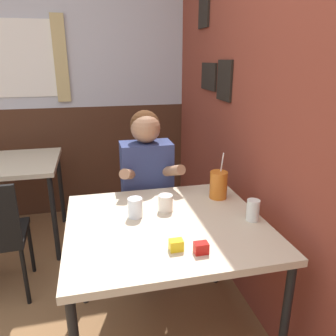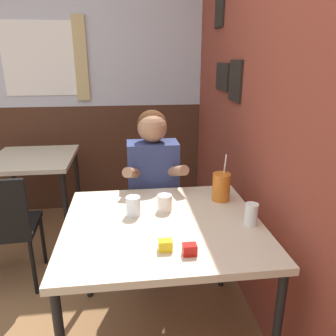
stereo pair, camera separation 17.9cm
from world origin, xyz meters
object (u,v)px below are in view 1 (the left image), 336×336
object	(u,v)px
main_table	(167,233)
background_table	(16,172)
person_seated	(147,196)
cocktail_pitcher	(218,185)

from	to	relation	value
main_table	background_table	size ratio (longest dim) A/B	1.33
main_table	person_seated	xyz separation A→B (m)	(-0.00, 0.61, -0.05)
background_table	person_seated	size ratio (longest dim) A/B	0.61
background_table	cocktail_pitcher	size ratio (longest dim) A/B	2.67
main_table	cocktail_pitcher	bearing A→B (deg)	32.27
cocktail_pitcher	background_table	bearing A→B (deg)	141.77
person_seated	cocktail_pitcher	xyz separation A→B (m)	(0.37, -0.37, 0.20)
background_table	cocktail_pitcher	world-z (taller)	cocktail_pitcher
main_table	background_table	world-z (taller)	same
background_table	cocktail_pitcher	xyz separation A→B (m)	(1.35, -1.06, 0.18)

